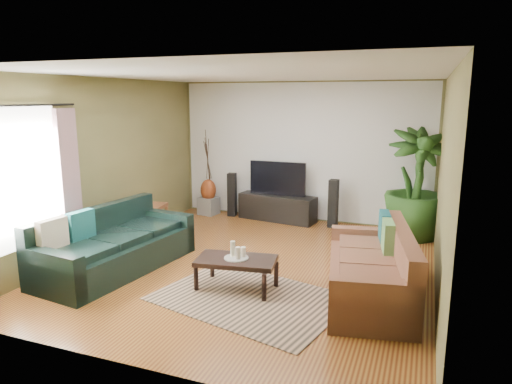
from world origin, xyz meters
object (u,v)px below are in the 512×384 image
at_px(potted_plant, 416,184).
at_px(pedestal, 209,206).
at_px(sofa_right, 369,264).
at_px(vase, 208,190).
at_px(speaker_left, 232,195).
at_px(sofa_left, 116,240).
at_px(speaker_right, 333,204).
at_px(coffee_table, 236,273).
at_px(television, 278,178).
at_px(tv_stand, 277,208).
at_px(side_table, 150,219).

xyz_separation_m(potted_plant, pedestal, (-4.05, 0.20, -0.77)).
bearing_deg(sofa_right, vase, -139.42).
bearing_deg(speaker_left, sofa_left, -103.16).
xyz_separation_m(speaker_left, speaker_right, (2.11, -0.11, 0.01)).
relative_size(coffee_table, speaker_right, 1.10).
xyz_separation_m(sofa_left, television, (1.30, 3.31, 0.42)).
bearing_deg(vase, sofa_right, -38.86).
bearing_deg(television, speaker_left, 180.00).
height_order(speaker_left, potted_plant, potted_plant).
height_order(tv_stand, speaker_right, speaker_right).
bearing_deg(side_table, vase, 77.90).
relative_size(sofa_right, coffee_table, 2.09).
bearing_deg(coffee_table, sofa_right, 3.65).
relative_size(sofa_left, vase, 5.18).
height_order(sofa_left, speaker_left, speaker_left).
height_order(vase, side_table, vase).
xyz_separation_m(sofa_left, side_table, (-0.53, 1.63, -0.16)).
bearing_deg(speaker_right, sofa_right, -66.81).
distance_m(sofa_left, side_table, 1.73).
height_order(sofa_right, speaker_left, speaker_left).
distance_m(coffee_table, vase, 3.87).
bearing_deg(pedestal, tv_stand, 2.27).
bearing_deg(sofa_left, vase, 10.41).
bearing_deg(sofa_right, television, -154.90).
distance_m(sofa_right, potted_plant, 2.81).
distance_m(pedestal, side_table, 1.66).
distance_m(sofa_right, tv_stand, 3.67).
height_order(speaker_left, vase, speaker_left).
xyz_separation_m(speaker_left, vase, (-0.51, -0.06, 0.07)).
bearing_deg(vase, sofa_left, -86.73).
height_order(sofa_left, potted_plant, potted_plant).
bearing_deg(television, speaker_right, -5.37).
distance_m(speaker_right, potted_plant, 1.52).
distance_m(speaker_left, pedestal, 0.58).
height_order(speaker_left, pedestal, speaker_left).
xyz_separation_m(sofa_left, tv_stand, (1.30, 3.31, -0.17)).
bearing_deg(coffee_table, sofa_left, 170.37).
xyz_separation_m(television, potted_plant, (2.56, -0.26, 0.11)).
distance_m(television, pedestal, 1.63).
relative_size(sofa_right, television, 1.85).
height_order(sofa_right, coffee_table, sofa_right).
xyz_separation_m(coffee_table, vase, (-2.03, 3.28, 0.31)).
relative_size(sofa_right, potted_plant, 1.09).
height_order(coffee_table, speaker_right, speaker_right).
bearing_deg(potted_plant, television, 174.26).
relative_size(sofa_right, speaker_left, 2.34).
relative_size(speaker_right, side_table, 1.70).
bearing_deg(sofa_left, speaker_right, -30.01).
xyz_separation_m(coffee_table, pedestal, (-2.03, 3.28, -0.03)).
height_order(speaker_left, speaker_right, speaker_right).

